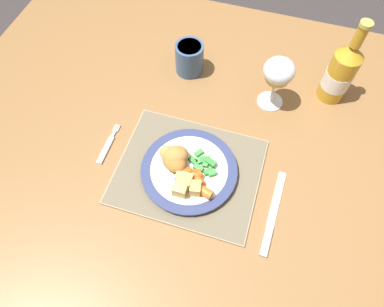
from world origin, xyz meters
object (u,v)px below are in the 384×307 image
at_px(dining_table, 210,149).
at_px(table_knife, 271,219).
at_px(dinner_plate, 189,170).
at_px(drinking_cup, 189,58).
at_px(wine_glass, 279,73).
at_px(bottle, 341,73).
at_px(fork, 107,147).

distance_m(dining_table, table_knife, 0.28).
relative_size(dinner_plate, table_knife, 1.08).
height_order(dinner_plate, drinking_cup, drinking_cup).
relative_size(wine_glass, bottle, 0.63).
xyz_separation_m(wine_glass, bottle, (0.16, 0.08, -0.03)).
bearing_deg(dinner_plate, dining_table, 80.33).
distance_m(dining_table, dinner_plate, 0.16).
distance_m(dining_table, drinking_cup, 0.27).
bearing_deg(fork, dining_table, 25.44).
xyz_separation_m(table_knife, wine_glass, (-0.07, 0.34, 0.11)).
relative_size(table_knife, drinking_cup, 2.38).
bearing_deg(drinking_cup, dinner_plate, -72.72).
bearing_deg(fork, drinking_cup, 69.33).
xyz_separation_m(table_knife, bottle, (0.09, 0.42, 0.09)).
bearing_deg(drinking_cup, dining_table, -58.56).
relative_size(fork, bottle, 0.50).
xyz_separation_m(fork, drinking_cup, (0.12, 0.32, 0.04)).
height_order(dinner_plate, bottle, bottle).
relative_size(dining_table, table_knife, 6.89).
xyz_separation_m(dining_table, drinking_cup, (-0.13, 0.21, 0.12)).
relative_size(dinner_plate, wine_glass, 1.51).
height_order(dining_table, table_knife, table_knife).
relative_size(dining_table, dinner_plate, 6.37).
xyz_separation_m(dinner_plate, wine_glass, (0.15, 0.28, 0.10)).
xyz_separation_m(dining_table, wine_glass, (0.13, 0.15, 0.19)).
bearing_deg(bottle, fork, -146.75).
height_order(fork, wine_glass, wine_glass).
xyz_separation_m(fork, bottle, (0.53, 0.35, 0.09)).
distance_m(wine_glass, bottle, 0.18).
xyz_separation_m(wine_glass, drinking_cup, (-0.25, 0.05, -0.07)).
bearing_deg(table_knife, dining_table, 136.28).
relative_size(fork, drinking_cup, 1.35).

